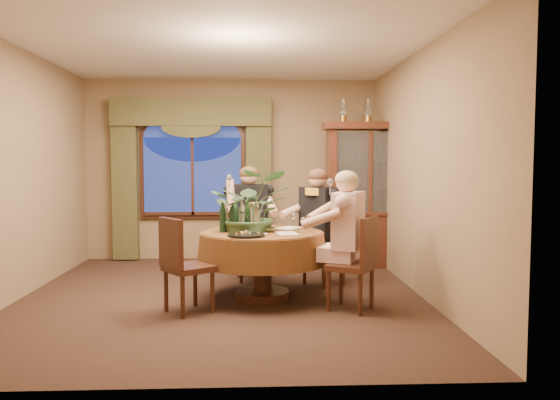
{
  "coord_description": "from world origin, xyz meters",
  "views": [
    {
      "loc": [
        0.38,
        -6.1,
        1.52
      ],
      "look_at": [
        0.65,
        -0.06,
        1.1
      ],
      "focal_mm": 35.0,
      "sensor_mm": 36.0,
      "label": 1
    }
  ],
  "objects_px": {
    "person_pink": "(348,239)",
    "wine_bottle_5": "(236,215)",
    "stoneware_vase": "(253,216)",
    "wine_bottle_4": "(223,217)",
    "person_back": "(249,223)",
    "china_cabinet": "(367,195)",
    "oil_lamp_left": "(343,111)",
    "wine_bottle_0": "(233,217)",
    "person_scarf": "(319,227)",
    "oil_lamp_center": "(368,111)",
    "oil_lamp_right": "(393,111)",
    "chair_back": "(253,243)",
    "chair_front_left": "(189,265)",
    "olive_bowl": "(268,230)",
    "wine_bottle_2": "(225,216)",
    "chair_right": "(351,264)",
    "centerpiece_plant": "(252,179)",
    "chair_back_right": "(324,246)",
    "dining_table": "(262,265)",
    "wine_bottle_3": "(242,216)",
    "wine_bottle_1": "(248,217)"
  },
  "relations": [
    {
      "from": "wine_bottle_0",
      "to": "wine_bottle_2",
      "type": "xyz_separation_m",
      "value": [
        -0.1,
        0.2,
        0.0
      ]
    },
    {
      "from": "wine_bottle_0",
      "to": "person_scarf",
      "type": "bearing_deg",
      "value": 32.0
    },
    {
      "from": "wine_bottle_2",
      "to": "wine_bottle_5",
      "type": "bearing_deg",
      "value": 39.73
    },
    {
      "from": "oil_lamp_center",
      "to": "person_pink",
      "type": "xyz_separation_m",
      "value": [
        -0.65,
        -2.21,
        -1.54
      ]
    },
    {
      "from": "olive_bowl",
      "to": "person_pink",
      "type": "bearing_deg",
      "value": -22.39
    },
    {
      "from": "chair_right",
      "to": "chair_back",
      "type": "relative_size",
      "value": 1.0
    },
    {
      "from": "oil_lamp_left",
      "to": "oil_lamp_center",
      "type": "bearing_deg",
      "value": 0.0
    },
    {
      "from": "chair_back_right",
      "to": "oil_lamp_center",
      "type": "bearing_deg",
      "value": -72.62
    },
    {
      "from": "oil_lamp_left",
      "to": "person_back",
      "type": "xyz_separation_m",
      "value": [
        -1.35,
        -0.84,
        -1.52
      ]
    },
    {
      "from": "china_cabinet",
      "to": "oil_lamp_center",
      "type": "xyz_separation_m",
      "value": [
        0.0,
        0.0,
        1.21
      ]
    },
    {
      "from": "chair_back",
      "to": "person_scarf",
      "type": "relative_size",
      "value": 0.66
    },
    {
      "from": "chair_right",
      "to": "centerpiece_plant",
      "type": "relative_size",
      "value": 0.98
    },
    {
      "from": "chair_right",
      "to": "chair_back_right",
      "type": "distance_m",
      "value": 1.19
    },
    {
      "from": "chair_back_right",
      "to": "wine_bottle_5",
      "type": "distance_m",
      "value": 1.23
    },
    {
      "from": "chair_right",
      "to": "wine_bottle_5",
      "type": "bearing_deg",
      "value": 88.33
    },
    {
      "from": "dining_table",
      "to": "wine_bottle_2",
      "type": "distance_m",
      "value": 0.7
    },
    {
      "from": "china_cabinet",
      "to": "chair_back_right",
      "type": "relative_size",
      "value": 2.17
    },
    {
      "from": "olive_bowl",
      "to": "stoneware_vase",
      "type": "bearing_deg",
      "value": 126.68
    },
    {
      "from": "stoneware_vase",
      "to": "wine_bottle_4",
      "type": "distance_m",
      "value": 0.4
    },
    {
      "from": "oil_lamp_right",
      "to": "olive_bowl",
      "type": "height_order",
      "value": "oil_lamp_right"
    },
    {
      "from": "person_back",
      "to": "wine_bottle_2",
      "type": "relative_size",
      "value": 4.46
    },
    {
      "from": "wine_bottle_4",
      "to": "wine_bottle_2",
      "type": "bearing_deg",
      "value": 85.67
    },
    {
      "from": "stoneware_vase",
      "to": "china_cabinet",
      "type": "bearing_deg",
      "value": 44.79
    },
    {
      "from": "centerpiece_plant",
      "to": "olive_bowl",
      "type": "height_order",
      "value": "centerpiece_plant"
    },
    {
      "from": "wine_bottle_0",
      "to": "wine_bottle_3",
      "type": "height_order",
      "value": "same"
    },
    {
      "from": "china_cabinet",
      "to": "dining_table",
      "type": "bearing_deg",
      "value": -130.63
    },
    {
      "from": "chair_front_left",
      "to": "wine_bottle_5",
      "type": "relative_size",
      "value": 2.91
    },
    {
      "from": "olive_bowl",
      "to": "oil_lamp_center",
      "type": "bearing_deg",
      "value": 51.47
    },
    {
      "from": "dining_table",
      "to": "person_back",
      "type": "distance_m",
      "value": 1.05
    },
    {
      "from": "dining_table",
      "to": "wine_bottle_1",
      "type": "distance_m",
      "value": 0.57
    },
    {
      "from": "oil_lamp_left",
      "to": "wine_bottle_0",
      "type": "distance_m",
      "value": 2.76
    },
    {
      "from": "dining_table",
      "to": "chair_right",
      "type": "height_order",
      "value": "chair_right"
    },
    {
      "from": "oil_lamp_right",
      "to": "chair_back",
      "type": "xyz_separation_m",
      "value": [
        -2.02,
        -0.88,
        -1.78
      ]
    },
    {
      "from": "chair_front_left",
      "to": "wine_bottle_1",
      "type": "relative_size",
      "value": 2.91
    },
    {
      "from": "chair_right",
      "to": "person_scarf",
      "type": "relative_size",
      "value": 0.66
    },
    {
      "from": "oil_lamp_center",
      "to": "wine_bottle_4",
      "type": "distance_m",
      "value": 3.03
    },
    {
      "from": "wine_bottle_2",
      "to": "person_scarf",
      "type": "bearing_deg",
      "value": 21.68
    },
    {
      "from": "oil_lamp_center",
      "to": "chair_right",
      "type": "xyz_separation_m",
      "value": [
        -0.65,
        -2.36,
        -1.78
      ]
    },
    {
      "from": "oil_lamp_right",
      "to": "chair_right",
      "type": "xyz_separation_m",
      "value": [
        -1.01,
        -2.36,
        -1.78
      ]
    },
    {
      "from": "person_back",
      "to": "china_cabinet",
      "type": "bearing_deg",
      "value": -163.13
    },
    {
      "from": "stoneware_vase",
      "to": "wine_bottle_4",
      "type": "height_order",
      "value": "wine_bottle_4"
    },
    {
      "from": "wine_bottle_1",
      "to": "wine_bottle_4",
      "type": "height_order",
      "value": "same"
    },
    {
      "from": "stoneware_vase",
      "to": "wine_bottle_0",
      "type": "xyz_separation_m",
      "value": [
        -0.23,
        -0.24,
        0.01
      ]
    },
    {
      "from": "china_cabinet",
      "to": "wine_bottle_3",
      "type": "xyz_separation_m",
      "value": [
        -1.78,
        -1.77,
        -0.13
      ]
    },
    {
      "from": "wine_bottle_1",
      "to": "olive_bowl",
      "type": "bearing_deg",
      "value": 0.57
    },
    {
      "from": "oil_lamp_left",
      "to": "wine_bottle_4",
      "type": "distance_m",
      "value": 2.81
    },
    {
      "from": "person_back",
      "to": "olive_bowl",
      "type": "bearing_deg",
      "value": 93.27
    },
    {
      "from": "wine_bottle_4",
      "to": "wine_bottle_5",
      "type": "relative_size",
      "value": 1.0
    },
    {
      "from": "person_pink",
      "to": "wine_bottle_5",
      "type": "relative_size",
      "value": 4.36
    },
    {
      "from": "person_pink",
      "to": "dining_table",
      "type": "bearing_deg",
      "value": 90.0
    }
  ]
}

